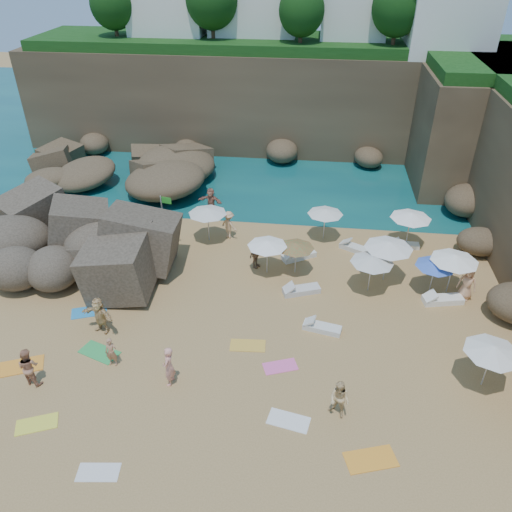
# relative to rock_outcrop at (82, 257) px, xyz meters

# --- Properties ---
(ground) EXTENTS (120.00, 120.00, 0.00)m
(ground) POSITION_rel_rock_outcrop_xyz_m (8.43, -4.67, 0.00)
(ground) COLOR tan
(ground) RESTS_ON ground
(seawater) EXTENTS (120.00, 120.00, 0.00)m
(seawater) POSITION_rel_rock_outcrop_xyz_m (8.43, 25.33, 0.00)
(seawater) COLOR #0C4751
(seawater) RESTS_ON ground
(cliff_back) EXTENTS (44.00, 8.00, 8.00)m
(cliff_back) POSITION_rel_rock_outcrop_xyz_m (10.43, 20.33, 4.00)
(cliff_back) COLOR brown
(cliff_back) RESTS_ON ground
(cliff_corner) EXTENTS (10.00, 12.00, 8.00)m
(cliff_corner) POSITION_rel_rock_outcrop_xyz_m (25.43, 15.33, 4.00)
(cliff_corner) COLOR brown
(cliff_corner) RESTS_ON ground
(rock_promontory) EXTENTS (12.00, 7.00, 2.00)m
(rock_promontory) POSITION_rel_rock_outcrop_xyz_m (-2.57, 11.33, 0.00)
(rock_promontory) COLOR brown
(rock_promontory) RESTS_ON ground
(clifftop_buildings) EXTENTS (28.48, 9.48, 7.00)m
(clifftop_buildings) POSITION_rel_rock_outcrop_xyz_m (11.39, 21.12, 11.24)
(clifftop_buildings) COLOR white
(clifftop_buildings) RESTS_ON cliff_back
(clifftop_trees) EXTENTS (35.60, 23.82, 4.40)m
(clifftop_trees) POSITION_rel_rock_outcrop_xyz_m (13.21, 14.85, 11.26)
(clifftop_trees) COLOR #11380F
(clifftop_trees) RESTS_ON ground
(marina_masts) EXTENTS (3.10, 0.10, 6.00)m
(marina_masts) POSITION_rel_rock_outcrop_xyz_m (-8.07, 25.33, 3.00)
(marina_masts) COLOR white
(marina_masts) RESTS_ON ground
(rock_outcrop) EXTENTS (9.93, 7.93, 3.66)m
(rock_outcrop) POSITION_rel_rock_outcrop_xyz_m (0.00, 0.00, 0.00)
(rock_outcrop) COLOR brown
(rock_outcrop) RESTS_ON ground
(flag_pole) EXTENTS (0.66, 0.17, 3.43)m
(flag_pole) POSITION_rel_rock_outcrop_xyz_m (4.66, 1.71, 2.19)
(flag_pole) COLOR silver
(flag_pole) RESTS_ON ground
(parasol_0) EXTENTS (2.33, 2.33, 2.20)m
(parasol_0) POSITION_rel_rock_outcrop_xyz_m (6.97, 2.84, 2.02)
(parasol_0) COLOR silver
(parasol_0) RESTS_ON ground
(parasol_1) EXTENTS (2.41, 2.41, 2.28)m
(parasol_1) POSITION_rel_rock_outcrop_xyz_m (18.91, 3.60, 2.09)
(parasol_1) COLOR silver
(parasol_1) RESTS_ON ground
(parasol_2) EXTENTS (2.16, 2.16, 2.04)m
(parasol_2) POSITION_rel_rock_outcrop_xyz_m (13.96, 3.90, 1.87)
(parasol_2) COLOR silver
(parasol_2) RESTS_ON ground
(parasol_5) EXTENTS (2.58, 2.58, 2.44)m
(parasol_5) POSITION_rel_rock_outcrop_xyz_m (17.25, -0.13, 2.24)
(parasol_5) COLOR silver
(parasol_5) RESTS_ON ground
(parasol_6) EXTENTS (2.01, 2.01, 1.90)m
(parasol_6) POSITION_rel_rock_outcrop_xyz_m (12.41, 0.02, 1.75)
(parasol_6) COLOR silver
(parasol_6) RESTS_ON ground
(parasol_7) EXTENTS (2.44, 2.44, 2.30)m
(parasol_7) POSITION_rel_rock_outcrop_xyz_m (20.48, -0.79, 2.12)
(parasol_7) COLOR silver
(parasol_7) RESTS_ON ground
(parasol_8) EXTENTS (2.25, 2.25, 2.12)m
(parasol_8) POSITION_rel_rock_outcrop_xyz_m (16.35, -1.21, 1.95)
(parasol_8) COLOR silver
(parasol_8) RESTS_ON ground
(parasol_9) EXTENTS (2.18, 2.18, 2.06)m
(parasol_9) POSITION_rel_rock_outcrop_xyz_m (10.86, -0.19, 1.89)
(parasol_9) COLOR silver
(parasol_9) RESTS_ON ground
(parasol_10) EXTENTS (2.04, 2.04, 1.93)m
(parasol_10) POSITION_rel_rock_outcrop_xyz_m (19.57, -0.92, 1.77)
(parasol_10) COLOR silver
(parasol_10) RESTS_ON ground
(parasol_11) EXTENTS (2.30, 2.30, 2.18)m
(parasol_11) POSITION_rel_rock_outcrop_xyz_m (20.66, -7.30, 2.00)
(parasol_11) COLOR silver
(parasol_11) RESTS_ON ground
(lounger_0) EXTENTS (2.08, 1.62, 0.31)m
(lounger_0) POSITION_rel_rock_outcrop_xyz_m (12.56, 1.47, 0.16)
(lounger_0) COLOR white
(lounger_0) RESTS_ON ground
(lounger_1) EXTENTS (1.68, 0.56, 0.26)m
(lounger_1) POSITION_rel_rock_outcrop_xyz_m (18.84, 3.45, 0.13)
(lounger_1) COLOR white
(lounger_1) RESTS_ON ground
(lounger_2) EXTENTS (2.14, 1.10, 0.32)m
(lounger_2) POSITION_rel_rock_outcrop_xyz_m (20.09, -1.78, 0.16)
(lounger_2) COLOR white
(lounger_2) RESTS_ON ground
(lounger_3) EXTENTS (1.89, 0.98, 0.28)m
(lounger_3) POSITION_rel_rock_outcrop_xyz_m (13.97, -4.68, 0.14)
(lounger_3) COLOR silver
(lounger_3) RESTS_ON ground
(lounger_4) EXTENTS (1.99, 1.47, 0.30)m
(lounger_4) POSITION_rel_rock_outcrop_xyz_m (15.88, 2.69, 0.15)
(lounger_4) COLOR silver
(lounger_4) RESTS_ON ground
(lounger_5) EXTENTS (2.06, 1.29, 0.30)m
(lounger_5) POSITION_rel_rock_outcrop_xyz_m (12.86, -1.84, 0.15)
(lounger_5) COLOR silver
(lounger_5) RESTS_ON ground
(towel_2) EXTENTS (2.17, 1.65, 0.03)m
(towel_2) POSITION_rel_rock_outcrop_xyz_m (0.88, -8.68, 0.02)
(towel_2) COLOR orange
(towel_2) RESTS_ON ground
(towel_3) EXTENTS (2.00, 1.46, 0.03)m
(towel_3) POSITION_rel_rock_outcrop_xyz_m (3.99, -7.42, 0.02)
(towel_3) COLOR green
(towel_3) RESTS_ON ground
(towel_4) EXTENTS (1.73, 1.31, 0.03)m
(towel_4) POSITION_rel_rock_outcrop_xyz_m (3.09, -11.48, 0.01)
(towel_4) COLOR yellow
(towel_4) RESTS_ON ground
(towel_5) EXTENTS (1.56, 0.91, 0.03)m
(towel_5) POSITION_rel_rock_outcrop_xyz_m (6.24, -13.17, 0.01)
(towel_5) COLOR silver
(towel_5) RESTS_ON ground
(towel_7) EXTENTS (1.58, 1.00, 0.03)m
(towel_7) POSITION_rel_rock_outcrop_xyz_m (-0.67, -2.50, 0.01)
(towel_7) COLOR red
(towel_7) RESTS_ON ground
(towel_8) EXTENTS (1.91, 1.42, 0.03)m
(towel_8) POSITION_rel_rock_outcrop_xyz_m (2.38, -4.72, 0.02)
(towel_8) COLOR #2586C8
(towel_8) RESTS_ON ground
(towel_9) EXTENTS (1.63, 1.20, 0.03)m
(towel_9) POSITION_rel_rock_outcrop_xyz_m (12.18, -7.31, 0.01)
(towel_9) COLOR pink
(towel_9) RESTS_ON ground
(towel_10) EXTENTS (2.04, 1.44, 0.03)m
(towel_10) POSITION_rel_rock_outcrop_xyz_m (15.79, -11.49, 0.02)
(towel_10) COLOR orange
(towel_10) RESTS_ON ground
(towel_11) EXTENTS (1.71, 1.13, 0.03)m
(towel_11) POSITION_rel_rock_outcrop_xyz_m (3.26, -1.67, 0.01)
(towel_11) COLOR green
(towel_11) RESTS_ON ground
(towel_12) EXTENTS (1.67, 0.92, 0.03)m
(towel_12) POSITION_rel_rock_outcrop_xyz_m (10.60, -6.17, 0.01)
(towel_12) COLOR gold
(towel_12) RESTS_ON ground
(towel_13) EXTENTS (1.75, 1.12, 0.03)m
(towel_13) POSITION_rel_rock_outcrop_xyz_m (12.74, -10.15, 0.01)
(towel_13) COLOR white
(towel_13) RESTS_ON ground
(person_stand_1) EXTENTS (1.00, 0.85, 1.82)m
(person_stand_1) POSITION_rel_rock_outcrop_xyz_m (1.91, -9.45, 0.91)
(person_stand_1) COLOR tan
(person_stand_1) RESTS_ON ground
(person_stand_2) EXTENTS (1.23, 1.03, 1.79)m
(person_stand_2) POSITION_rel_rock_outcrop_xyz_m (8.16, 3.30, 0.89)
(person_stand_2) COLOR tan
(person_stand_2) RESTS_ON ground
(person_stand_3) EXTENTS (0.85, 1.10, 1.74)m
(person_stand_3) POSITION_rel_rock_outcrop_xyz_m (10.17, 0.27, 0.87)
(person_stand_3) COLOR #8B6545
(person_stand_3) RESTS_ON ground
(person_stand_4) EXTENTS (1.05, 0.83, 1.88)m
(person_stand_4) POSITION_rel_rock_outcrop_xyz_m (21.24, -1.29, 0.94)
(person_stand_4) COLOR tan
(person_stand_4) RESTS_ON ground
(person_stand_5) EXTENTS (1.79, 0.92, 1.85)m
(person_stand_5) POSITION_rel_rock_outcrop_xyz_m (6.45, 6.25, 0.93)
(person_stand_5) COLOR #A86A54
(person_stand_5) RESTS_ON ground
(person_stand_6) EXTENTS (0.50, 0.73, 1.93)m
(person_stand_6) POSITION_rel_rock_outcrop_xyz_m (7.68, -8.79, 0.97)
(person_stand_6) COLOR #EF9C88
(person_stand_6) RESTS_ON ground
(person_lie_3) EXTENTS (2.25, 2.33, 0.50)m
(person_lie_3) POSITION_rel_rock_outcrop_xyz_m (3.60, -5.99, 0.25)
(person_lie_3) COLOR tan
(person_lie_3) RESTS_ON ground
(person_lie_4) EXTENTS (0.53, 1.43, 0.34)m
(person_lie_4) POSITION_rel_rock_outcrop_xyz_m (4.91, -8.06, 0.17)
(person_lie_4) COLOR tan
(person_lie_4) RESTS_ON ground
(person_lie_5) EXTENTS (1.66, 1.89, 0.65)m
(person_lie_5) POSITION_rel_rock_outcrop_xyz_m (14.62, -9.63, 0.33)
(person_lie_5) COLOR #DAB67B
(person_lie_5) RESTS_ON ground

